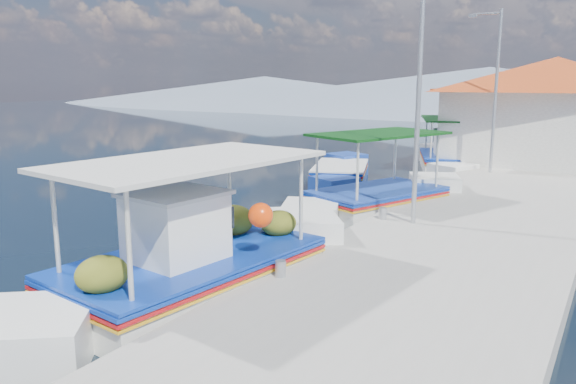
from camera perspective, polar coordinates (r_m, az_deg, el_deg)
The scene contains 10 objects.
ground at distance 15.06m, azimuth -7.13°, elevation -4.33°, with size 160.00×160.00×0.00m, color black.
quay at distance 18.07m, azimuth 20.34°, elevation -1.49°, with size 5.00×44.00×0.50m, color #9F9B95.
bollards at distance 17.76m, azimuth 13.32°, elevation 0.02°, with size 0.20×17.20×0.30m.
main_caique at distance 10.90m, azimuth -9.34°, elevation -7.47°, with size 3.31×8.78×2.92m.
caique_green_canopy at distance 17.39m, azimuth 8.89°, elevation -0.86°, with size 3.93×6.79×2.74m.
caique_blue_hull at distance 22.07m, azimuth 5.42°, elevation 1.57°, with size 3.34×6.10×1.15m.
caique_far at distance 26.36m, azimuth 15.65°, elevation 3.16°, with size 3.81×6.85×2.56m.
harbor_building at distance 26.57m, azimuth 25.04°, elevation 7.57°, with size 10.49×10.49×4.40m.
lamp_post_near at distance 14.12m, azimuth 12.62°, elevation 10.29°, with size 1.21×0.14×6.00m.
lamp_post_far at distance 22.83m, azimuth 19.89°, elevation 10.21°, with size 1.21×0.14×6.00m.
Camera 1 is at (8.97, -11.39, 4.06)m, focal length 35.54 mm.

